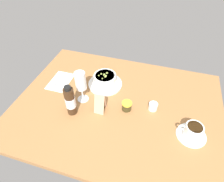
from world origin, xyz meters
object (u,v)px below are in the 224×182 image
at_px(wine_glass, 81,82).
at_px(menu_card, 100,103).
at_px(coffee_cup, 193,132).
at_px(creamer_jug, 153,106).
at_px(jam_jar, 127,106).
at_px(porridge_bowl, 105,80).
at_px(sauce_bottle_brown, 70,101).
at_px(cutlery_setting, 60,82).

relative_size(wine_glass, menu_card, 1.68).
xyz_separation_m(coffee_cup, creamer_jug, (0.20, -0.11, -0.01)).
xyz_separation_m(coffee_cup, jam_jar, (0.33, -0.07, -0.01)).
bearing_deg(porridge_bowl, sauce_bottle_brown, 69.18).
xyz_separation_m(jam_jar, menu_card, (0.13, 0.05, 0.03)).
distance_m(coffee_cup, creamer_jug, 0.22).
bearing_deg(jam_jar, porridge_bowl, -41.69).
bearing_deg(sauce_bottle_brown, menu_card, -157.53).
relative_size(wine_glass, jam_jar, 3.51).
distance_m(cutlery_setting, sauce_bottle_brown, 0.28).
bearing_deg(porridge_bowl, jam_jar, 138.31).
height_order(cutlery_setting, wine_glass, wine_glass).
bearing_deg(menu_card, wine_glass, -21.44).
height_order(coffee_cup, creamer_jug, coffee_cup).
xyz_separation_m(coffee_cup, sauce_bottle_brown, (0.59, 0.03, 0.05)).
bearing_deg(wine_glass, cutlery_setting, -25.59).
bearing_deg(wine_glass, porridge_bowl, -118.31).
bearing_deg(sauce_bottle_brown, porridge_bowl, -110.82).
xyz_separation_m(creamer_jug, sauce_bottle_brown, (0.40, 0.14, 0.06)).
distance_m(jam_jar, sauce_bottle_brown, 0.29).
relative_size(cutlery_setting, sauce_bottle_brown, 0.99).
xyz_separation_m(coffee_cup, menu_card, (0.46, -0.02, 0.02)).
bearing_deg(sauce_bottle_brown, cutlery_setting, -47.59).
relative_size(cutlery_setting, wine_glass, 0.97).
height_order(cutlery_setting, jam_jar, jam_jar).
bearing_deg(coffee_cup, porridge_bowl, -23.99).
bearing_deg(cutlery_setting, sauce_bottle_brown, 132.41).
height_order(cutlery_setting, sauce_bottle_brown, sauce_bottle_brown).
height_order(cutlery_setting, menu_card, menu_card).
bearing_deg(coffee_cup, jam_jar, -12.11).
height_order(wine_glass, menu_card, wine_glass).
distance_m(cutlery_setting, coffee_cup, 0.79).
bearing_deg(porridge_bowl, wine_glass, 61.69).
relative_size(creamer_jug, wine_glass, 0.30).
bearing_deg(sauce_bottle_brown, wine_glass, -98.54).
xyz_separation_m(cutlery_setting, jam_jar, (-0.44, 0.09, 0.02)).
relative_size(creamer_jug, sauce_bottle_brown, 0.31).
relative_size(sauce_bottle_brown, menu_card, 1.64).
bearing_deg(coffee_cup, sauce_bottle_brown, 2.97).
xyz_separation_m(creamer_jug, menu_card, (0.26, 0.09, 0.03)).
relative_size(cutlery_setting, coffee_cup, 1.29).
bearing_deg(coffee_cup, menu_card, -3.13).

